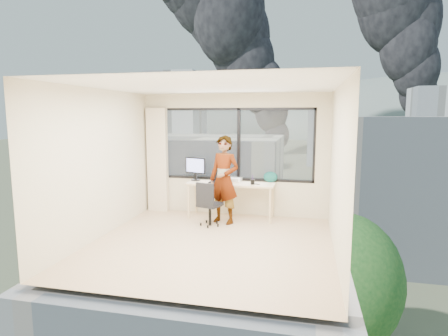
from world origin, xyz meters
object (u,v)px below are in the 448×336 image
(chair, at_px, (210,203))
(handbag, at_px, (270,177))
(game_console, at_px, (234,179))
(monitor, at_px, (195,169))
(laptop, at_px, (218,177))
(desk, at_px, (231,200))
(person, at_px, (224,180))

(chair, height_order, handbag, handbag)
(chair, height_order, game_console, chair)
(game_console, bearing_deg, monitor, -160.62)
(laptop, xyz_separation_m, handbag, (1.06, 0.29, -0.01))
(chair, relative_size, game_console, 2.82)
(desk, height_order, laptop, laptop)
(chair, distance_m, person, 0.55)
(person, xyz_separation_m, handbag, (0.86, 0.62, -0.01))
(desk, bearing_deg, handbag, 15.78)
(person, bearing_deg, handbag, 55.48)
(game_console, relative_size, handbag, 1.09)
(chair, xyz_separation_m, game_console, (0.30, 0.86, 0.34))
(desk, relative_size, monitor, 3.55)
(desk, distance_m, monitor, 1.02)
(desk, height_order, handbag, handbag)
(desk, xyz_separation_m, chair, (-0.29, -0.65, 0.07))
(monitor, relative_size, game_console, 1.61)
(chair, xyz_separation_m, person, (0.23, 0.26, 0.43))
(desk, distance_m, chair, 0.71)
(chair, distance_m, monitor, 1.06)
(desk, relative_size, laptop, 4.64)
(chair, relative_size, handbag, 3.06)
(chair, bearing_deg, monitor, 141.50)
(chair, bearing_deg, desk, 83.03)
(game_console, bearing_deg, person, -85.39)
(laptop, relative_size, handbag, 1.33)
(monitor, bearing_deg, desk, 12.61)
(person, bearing_deg, game_console, 103.09)
(desk, bearing_deg, chair, -113.77)
(desk, relative_size, game_console, 5.71)
(laptop, bearing_deg, person, -54.29)
(desk, xyz_separation_m, monitor, (-0.80, 0.10, 0.63))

